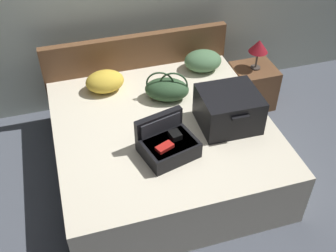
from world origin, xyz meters
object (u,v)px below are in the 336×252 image
(pillow_center_head, at_px, (203,61))
(table_lamp, at_px, (259,47))
(pillow_near_headboard, at_px, (105,81))
(nightstand, at_px, (252,86))
(duffel_bag, at_px, (167,89))
(hard_case_large, at_px, (228,109))
(bed, at_px, (164,147))
(hard_case_medium, at_px, (168,144))

(pillow_center_head, bearing_deg, table_lamp, -5.22)
(pillow_center_head, bearing_deg, pillow_near_headboard, -175.69)
(pillow_center_head, relative_size, nightstand, 0.80)
(duffel_bag, xyz_separation_m, pillow_near_headboard, (-0.52, 0.29, -0.01))
(nightstand, height_order, table_lamp, table_lamp)
(pillow_near_headboard, distance_m, table_lamp, 1.59)
(pillow_near_headboard, bearing_deg, pillow_center_head, 4.31)
(hard_case_large, height_order, pillow_center_head, hard_case_large)
(duffel_bag, xyz_separation_m, pillow_center_head, (0.49, 0.37, -0.00))
(bed, height_order, duffel_bag, duffel_bag)
(bed, bearing_deg, pillow_near_headboard, 120.64)
(duffel_bag, relative_size, pillow_center_head, 1.25)
(hard_case_medium, bearing_deg, pillow_center_head, 42.56)
(bed, bearing_deg, duffel_bag, 68.88)
(pillow_center_head, xyz_separation_m, table_lamp, (0.58, -0.05, 0.09))
(bed, distance_m, hard_case_medium, 0.50)
(bed, height_order, hard_case_medium, hard_case_medium)
(hard_case_large, height_order, pillow_near_headboard, hard_case_large)
(duffel_bag, relative_size, table_lamp, 1.43)
(hard_case_large, distance_m, hard_case_medium, 0.63)
(bed, distance_m, table_lamp, 1.45)
(hard_case_large, xyz_separation_m, pillow_near_headboard, (-0.92, 0.79, -0.06))
(hard_case_large, distance_m, duffel_bag, 0.63)
(hard_case_large, bearing_deg, table_lamp, 51.77)
(bed, xyz_separation_m, hard_case_medium, (-0.06, -0.34, 0.36))
(nightstand, bearing_deg, hard_case_medium, -141.42)
(bed, distance_m, pillow_near_headboard, 0.84)
(hard_case_large, relative_size, duffel_bag, 1.06)
(duffel_bag, bearing_deg, pillow_near_headboard, 150.67)
(pillow_near_headboard, distance_m, pillow_center_head, 1.01)
(hard_case_large, relative_size, pillow_near_headboard, 1.37)
(pillow_center_head, bearing_deg, bed, -130.77)
(table_lamp, bearing_deg, pillow_center_head, 174.78)
(duffel_bag, distance_m, pillow_near_headboard, 0.60)
(pillow_near_headboard, distance_m, nightstand, 1.64)
(hard_case_medium, distance_m, pillow_center_head, 1.27)
(nightstand, distance_m, table_lamp, 0.49)
(table_lamp, bearing_deg, pillow_near_headboard, -179.16)
(bed, distance_m, hard_case_large, 0.69)
(hard_case_large, bearing_deg, pillow_near_headboard, 140.81)
(hard_case_medium, height_order, nightstand, hard_case_medium)
(nightstand, bearing_deg, pillow_near_headboard, -179.16)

